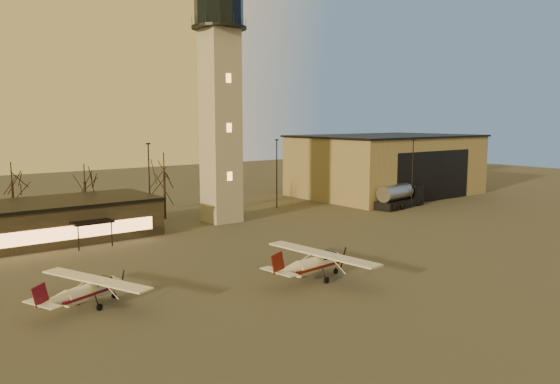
% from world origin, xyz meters
% --- Properties ---
extents(ground, '(220.00, 220.00, 0.00)m').
position_xyz_m(ground, '(0.00, 0.00, 0.00)').
color(ground, '#3B3936').
rests_on(ground, ground).
extents(control_tower, '(6.80, 6.80, 32.60)m').
position_xyz_m(control_tower, '(0.00, 30.00, 16.33)').
color(control_tower, '#9C9994').
rests_on(control_tower, ground).
extents(hangar, '(30.60, 20.60, 10.30)m').
position_xyz_m(hangar, '(36.00, 33.98, 5.15)').
color(hangar, '#948360').
rests_on(hangar, ground).
extents(terminal, '(25.40, 12.20, 4.30)m').
position_xyz_m(terminal, '(-21.99, 31.98, 2.16)').
color(terminal, black).
rests_on(terminal, ground).
extents(light_poles, '(58.50, 12.25, 10.14)m').
position_xyz_m(light_poles, '(0.50, 31.00, 5.41)').
color(light_poles, black).
rests_on(light_poles, ground).
extents(tree_row, '(37.20, 9.20, 8.80)m').
position_xyz_m(tree_row, '(-13.70, 39.16, 5.94)').
color(tree_row, black).
rests_on(tree_row, ground).
extents(cessna_front, '(8.95, 11.29, 3.10)m').
position_xyz_m(cessna_front, '(-7.23, 3.37, 1.06)').
color(cessna_front, silver).
rests_on(cessna_front, ground).
extents(cessna_rear, '(7.98, 9.69, 2.74)m').
position_xyz_m(cessna_rear, '(-24.18, 8.29, 0.94)').
color(cessna_rear, silver).
rests_on(cessna_rear, ground).
extents(fuel_truck, '(9.85, 4.30, 3.54)m').
position_xyz_m(fuel_truck, '(26.69, 23.17, 1.40)').
color(fuel_truck, black).
rests_on(fuel_truck, ground).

